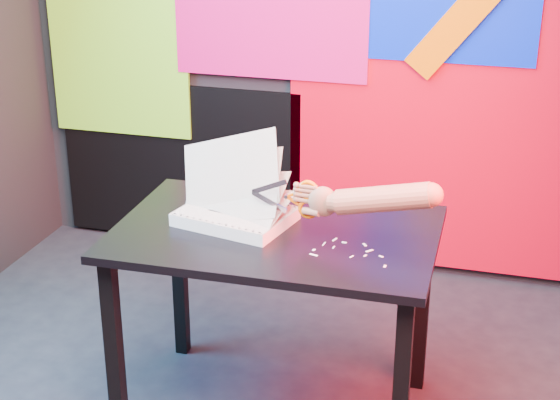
% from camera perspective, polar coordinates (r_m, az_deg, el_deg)
% --- Properties ---
extents(room, '(3.01, 3.01, 2.71)m').
position_cam_1_polar(room, '(2.67, -4.44, 8.93)').
color(room, black).
rests_on(room, ground).
extents(backdrop, '(2.88, 0.05, 2.08)m').
position_cam_1_polar(backdrop, '(4.12, 3.59, 7.95)').
color(backdrop, '#BF0017').
rests_on(backdrop, ground).
extents(work_table, '(1.12, 0.75, 0.75)m').
position_cam_1_polar(work_table, '(3.00, -0.26, -3.73)').
color(work_table, black).
rests_on(work_table, ground).
extents(printout_stack, '(0.45, 0.35, 0.35)m').
position_cam_1_polar(printout_stack, '(3.01, -3.00, -0.91)').
color(printout_stack, silver).
rests_on(printout_stack, work_table).
extents(scissors, '(0.24, 0.03, 0.14)m').
position_cam_1_polar(scissors, '(2.84, 1.57, 0.07)').
color(scissors, '#AFAFBB').
rests_on(scissors, printout_stack).
extents(hand_forearm, '(0.48, 0.11, 0.17)m').
position_cam_1_polar(hand_forearm, '(2.77, 6.20, 0.06)').
color(hand_forearm, brown).
rests_on(hand_forearm, work_table).
extents(paper_clippings, '(0.26, 0.18, 0.00)m').
position_cam_1_polar(paper_clippings, '(2.81, 4.52, -3.33)').
color(paper_clippings, silver).
rests_on(paper_clippings, work_table).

